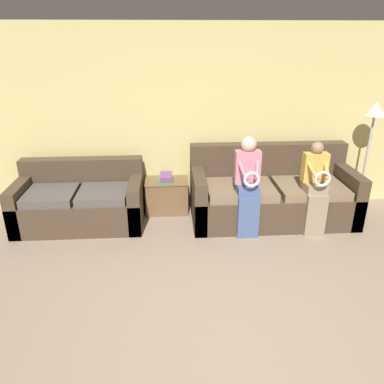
{
  "coord_description": "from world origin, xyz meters",
  "views": [
    {
      "loc": [
        -0.52,
        -1.96,
        2.37
      ],
      "look_at": [
        -0.27,
        1.93,
        0.74
      ],
      "focal_mm": 35.0,
      "sensor_mm": 36.0,
      "label": 1
    }
  ],
  "objects": [
    {
      "name": "couch_side",
      "position": [
        -1.71,
        2.71,
        0.3
      ],
      "size": [
        1.65,
        0.86,
        0.82
      ],
      "color": "#473828",
      "rests_on": "ground_plane"
    },
    {
      "name": "child_left_seated",
      "position": [
        0.45,
        2.29,
        0.69
      ],
      "size": [
        0.32,
        0.39,
        1.25
      ],
      "color": "#475B8E",
      "rests_on": "ground_plane"
    },
    {
      "name": "floor_lamp",
      "position": [
        2.27,
        2.91,
        1.29
      ],
      "size": [
        0.3,
        0.3,
        1.56
      ],
      "color": "#2D2B28",
      "rests_on": "ground_plane"
    },
    {
      "name": "ground_plane",
      "position": [
        0.0,
        0.0,
        0.0
      ],
      "size": [
        14.0,
        14.0,
        0.0
      ],
      "primitive_type": "plane",
      "color": "gray"
    },
    {
      "name": "book_stack",
      "position": [
        -0.56,
        2.98,
        0.53
      ],
      "size": [
        0.21,
        0.28,
        0.09
      ],
      "color": "#3D8451",
      "rests_on": "side_shelf"
    },
    {
      "name": "side_shelf",
      "position": [
        -0.56,
        2.99,
        0.25
      ],
      "size": [
        0.61,
        0.41,
        0.48
      ],
      "color": "brown",
      "rests_on": "ground_plane"
    },
    {
      "name": "couch_main",
      "position": [
        0.88,
        2.69,
        0.34
      ],
      "size": [
        2.19,
        0.95,
        0.98
      ],
      "color": "#473828",
      "rests_on": "ground_plane"
    },
    {
      "name": "child_right_seated",
      "position": [
        1.31,
        2.28,
        0.64
      ],
      "size": [
        0.31,
        0.36,
        1.17
      ],
      "color": "gray",
      "rests_on": "ground_plane"
    },
    {
      "name": "wall_back",
      "position": [
        0.0,
        3.24,
        1.27
      ],
      "size": [
        6.95,
        0.06,
        2.55
      ],
      "color": "#DBCC7F",
      "rests_on": "ground_plane"
    }
  ]
}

